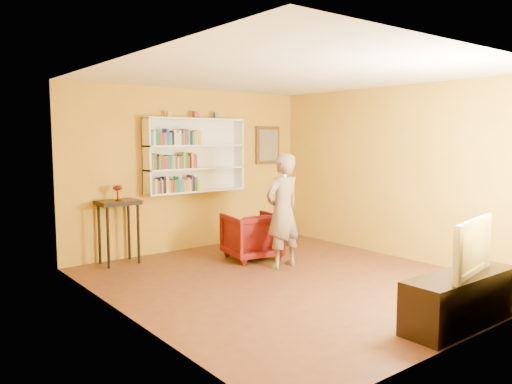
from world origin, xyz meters
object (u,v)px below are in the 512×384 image
at_px(armchair, 252,236).
at_px(person, 283,211).
at_px(bookshelf, 194,156).
at_px(console_table, 118,211).
at_px(ruby_lustre, 118,189).
at_px(television, 463,246).
at_px(tv_cabinet, 460,299).

height_order(armchair, person, person).
distance_m(bookshelf, console_table, 1.63).
bearing_deg(console_table, ruby_lustre, 108.43).
xyz_separation_m(console_table, armchair, (1.76, -0.99, -0.43)).
xyz_separation_m(console_table, television, (1.73, -4.50, 0.02)).
distance_m(person, television, 2.83).
relative_size(bookshelf, console_table, 1.87).
distance_m(bookshelf, armchair, 1.72).
distance_m(person, tv_cabinet, 2.89).
bearing_deg(tv_cabinet, armchair, 89.45).
bearing_deg(television, armchair, 78.16).
distance_m(console_table, person, 2.46).
relative_size(ruby_lustre, tv_cabinet, 0.15).
bearing_deg(television, person, 77.11).
bearing_deg(armchair, tv_cabinet, 100.05).
relative_size(tv_cabinet, television, 1.53).
distance_m(console_table, armchair, 2.07).
relative_size(armchair, tv_cabinet, 0.53).
xyz_separation_m(bookshelf, person, (0.39, -1.83, -0.76)).
bearing_deg(television, tv_cabinet, -11.29).
bearing_deg(person, ruby_lustre, -46.64).
xyz_separation_m(armchair, tv_cabinet, (-0.03, -3.51, -0.10)).
distance_m(bookshelf, person, 2.02).
relative_size(console_table, armchair, 1.21).
xyz_separation_m(bookshelf, armchair, (0.35, -1.15, -1.23)).
height_order(tv_cabinet, television, television).
bearing_deg(television, console_table, 99.70).
distance_m(ruby_lustre, person, 2.48).
height_order(bookshelf, console_table, bookshelf).
bearing_deg(console_table, television, -69.00).
xyz_separation_m(bookshelf, ruby_lustre, (-1.41, -0.16, -0.47)).
relative_size(bookshelf, television, 1.84).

